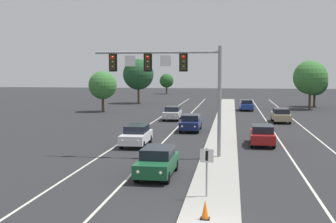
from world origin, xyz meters
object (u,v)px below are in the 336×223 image
Objects in this scene: car_oncoming_silver at (173,113)px; tree_far_right_c at (310,77)px; car_oncoming_white at (136,135)px; car_oncoming_green at (157,161)px; tree_far_left_b at (138,74)px; car_receding_tan at (281,115)px; tree_far_left_c at (103,85)px; traffic_cone_median_nose at (205,210)px; tree_far_right_a at (315,83)px; car_receding_red at (262,135)px; car_receding_blue at (246,105)px; car_oncoming_navy at (191,123)px; median_sign_post at (207,165)px; tree_far_left_a at (167,81)px; overhead_signal_mast at (174,74)px.

tree_far_right_c reaches higher than car_oncoming_silver.
car_oncoming_green is at bearing -71.12° from car_oncoming_white.
car_oncoming_white is 44.34m from tree_far_left_b.
car_receding_tan is at bearing 53.88° from car_oncoming_white.
car_receding_tan is at bearing -22.38° from tree_far_left_c.
tree_far_right_c is at bearing 76.55° from traffic_cone_median_nose.
car_oncoming_white is 44.83m from tree_far_right_a.
car_receding_red is 1.00× the size of car_receding_blue.
car_oncoming_white is 9.47m from car_oncoming_navy.
car_oncoming_silver is at bearing 108.10° from car_oncoming_navy.
tree_far_left_b reaches higher than tree_far_left_c.
tree_far_left_c is at bearing 128.75° from car_receding_red.
car_receding_tan is 0.79× the size of tree_far_left_c.
tree_far_right_c is at bearing 61.93° from car_oncoming_white.
car_receding_red is at bearing -65.79° from tree_far_left_b.
car_receding_red is 0.79× the size of tree_far_left_c.
median_sign_post is at bearing -104.67° from tree_far_right_a.
car_receding_tan is at bearing 79.03° from car_receding_red.
tree_far_right_a is (10.91, 8.20, 3.01)m from car_receding_blue.
car_oncoming_green and car_receding_blue have the same top height.
car_receding_tan is (9.26, 8.46, 0.00)m from car_oncoming_navy.
median_sign_post reaches higher than car_receding_blue.
tree_far_left_a is at bearing 98.13° from car_oncoming_green.
car_oncoming_navy is (-0.10, 13.07, -4.71)m from overhead_signal_mast.
car_receding_red is 1.00× the size of car_receding_tan.
median_sign_post is at bearing -73.90° from overhead_signal_mast.
median_sign_post is 0.28× the size of tree_far_left_b.
car_oncoming_navy reaches higher than traffic_cone_median_nose.
tree_far_right_c is at bearing 71.20° from car_receding_tan.
traffic_cone_median_nose is (-2.98, -48.36, -0.31)m from car_receding_blue.
tree_far_right_a is (10.59, 38.27, 3.01)m from car_receding_red.
tree_far_right_a reaches higher than car_receding_tan.
tree_far_right_a is 45.78m from tree_far_left_a.
tree_far_right_c is (12.46, 48.53, 3.17)m from median_sign_post.
traffic_cone_median_nose is 46.87m from tree_far_left_c.
car_receding_tan is 25.40m from tree_far_left_c.
traffic_cone_median_nose is 0.10× the size of tree_far_right_c.
median_sign_post is 0.49× the size of car_receding_tan.
car_oncoming_green is at bearing 113.15° from traffic_cone_median_nose.
tree_far_left_c is at bearing -164.71° from tree_far_right_c.
tree_far_left_a is (-12.33, 79.52, -2.28)m from overhead_signal_mast.
car_receding_tan is at bearing 78.19° from median_sign_post.
car_oncoming_green is 1.00× the size of car_receding_tan.
car_oncoming_silver is 16.30m from car_receding_blue.
car_oncoming_white is at bearing -110.85° from car_oncoming_navy.
tree_far_left_c reaches higher than car_receding_tan.
tree_far_right_a is at bearing 75.33° from median_sign_post.
tree_far_right_a reaches higher than car_oncoming_green.
tree_far_right_c is (9.36, 3.23, 3.93)m from car_receding_blue.
car_receding_red is at bearing -105.46° from tree_far_right_a.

